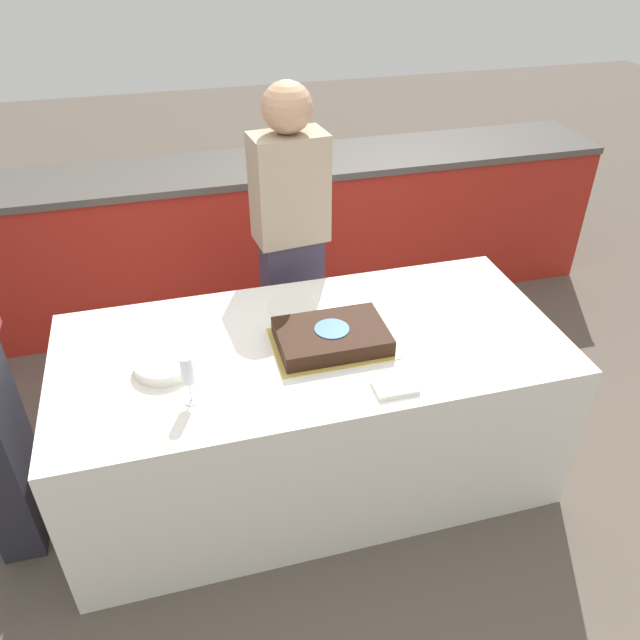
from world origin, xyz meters
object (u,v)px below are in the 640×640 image
Objects in this scene: cake at (332,337)px; plate_stack at (165,363)px; person_cutting_cake at (291,241)px; wine_glass at (187,372)px.

cake is 0.65m from plate_stack.
plate_stack is 0.96m from person_cutting_cake.
wine_glass is 1.08m from person_cutting_cake.
person_cutting_cake is (-0.00, 0.72, 0.06)m from cake.
wine_glass is at bearing -69.92° from plate_stack.
plate_stack is 0.15× the size of person_cutting_cake.
plate_stack is at bearing 40.99° from person_cutting_cake.
wine_glass is at bearing 51.57° from person_cutting_cake.
person_cutting_cake is (0.57, 0.92, -0.03)m from wine_glass.
plate_stack is at bearing 178.71° from cake.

